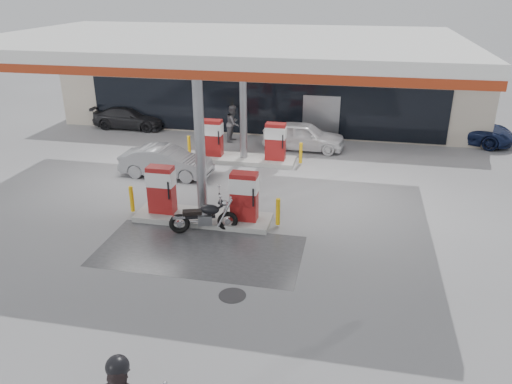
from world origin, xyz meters
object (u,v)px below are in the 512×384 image
pump_island_near (203,200)px  sedan_white (304,136)px  parked_car_left (130,118)px  hatchback_silver (166,162)px  pump_island_far (244,146)px  parked_motorcycle (205,217)px  attendant (233,123)px  parked_car_right (466,129)px

pump_island_near → sedan_white: bearing=73.9°
pump_island_near → parked_car_left: (-7.19, 10.00, -0.14)m
pump_island_near → sedan_white: pump_island_near is taller
sedan_white → hatchback_silver: sedan_white is taller
pump_island_far → pump_island_near: bearing=-90.0°
parked_motorcycle → hatchback_silver: (-2.95, 4.38, 0.12)m
parked_motorcycle → sedan_white: (2.07, 8.98, 0.16)m
attendant → parked_car_left: (-6.02, 1.20, -0.33)m
attendant → pump_island_near: bearing=-166.9°
pump_island_far → sedan_white: bearing=42.9°
pump_island_near → parked_motorcycle: bearing=-68.9°
parked_motorcycle → parked_car_right: size_ratio=0.46×
parked_motorcycle → attendant: size_ratio=1.17×
parked_motorcycle → attendant: attendant is taller
hatchback_silver → pump_island_far: bearing=-45.9°
attendant → hatchback_silver: (-1.48, -5.20, -0.29)m
sedan_white → attendant: (-3.54, 0.60, 0.25)m
parked_car_left → parked_car_right: bearing=-86.0°
pump_island_near → parked_car_left: 12.32m
parked_car_right → pump_island_far: bearing=137.4°
pump_island_far → parked_motorcycle: pump_island_far is taller
pump_island_far → parked_car_right: pump_island_far is taller
pump_island_far → parked_car_left: bearing=150.9°
attendant → parked_car_right: (11.17, 2.22, -0.27)m
attendant → hatchback_silver: size_ratio=0.49×
parked_motorcycle → parked_car_left: size_ratio=0.53×
parked_car_right → parked_car_left: bearing=114.1°
pump_island_near → sedan_white: size_ratio=1.35×
pump_island_near → parked_motorcycle: size_ratio=2.45×
attendant → parked_car_right: attendant is taller
sedan_white → parked_car_left: sedan_white is taller
attendant → parked_car_right: 11.39m
sedan_white → parked_car_right: size_ratio=0.84×
parked_motorcycle → hatchback_silver: hatchback_silver is taller
attendant → parked_car_left: bearing=84.2°
pump_island_near → parked_motorcycle: 0.86m
pump_island_far → attendant: attendant is taller
attendant → parked_car_left: 6.15m
pump_island_near → pump_island_far: same height
parked_car_left → pump_island_near: bearing=-143.6°
pump_island_far → parked_car_right: (10.00, 5.02, -0.08)m
pump_island_far → parked_car_left: 8.23m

